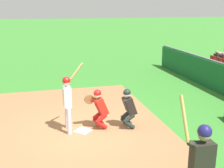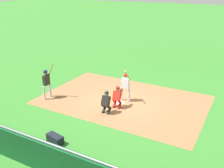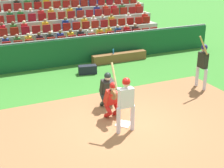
{
  "view_description": "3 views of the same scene",
  "coord_description": "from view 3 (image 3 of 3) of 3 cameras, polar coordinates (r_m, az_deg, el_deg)",
  "views": [
    {
      "loc": [
        -8.15,
        1.21,
        3.78
      ],
      "look_at": [
        0.51,
        -1.07,
        1.31
      ],
      "focal_mm": 45.87,
      "sensor_mm": 36.0,
      "label": 1
    },
    {
      "loc": [
        6.2,
        -12.25,
        6.6
      ],
      "look_at": [
        -0.19,
        -0.58,
        1.37
      ],
      "focal_mm": 41.37,
      "sensor_mm": 36.0,
      "label": 2
    },
    {
      "loc": [
        4.14,
        8.21,
        4.99
      ],
      "look_at": [
        0.16,
        -0.53,
        1.21
      ],
      "focal_mm": 52.29,
      "sensor_mm": 36.0,
      "label": 3
    }
  ],
  "objects": [
    {
      "name": "water_bottle_on_bench",
      "position": [
        16.32,
        0.23,
        5.7
      ],
      "size": [
        0.07,
        0.07,
        0.23
      ],
      "primitive_type": "cylinder",
      "color": "blue",
      "rests_on": "dugout_bench"
    },
    {
      "name": "dugout_bench",
      "position": [
        16.55,
        1.31,
        4.71
      ],
      "size": [
        2.89,
        0.4,
        0.44
      ],
      "primitive_type": "cube",
      "color": "brown",
      "rests_on": "ground_plane"
    },
    {
      "name": "home_plate_umpire",
      "position": [
        11.38,
        -0.86,
        -0.65
      ],
      "size": [
        0.47,
        0.46,
        1.3
      ],
      "color": "#1D2826",
      "rests_on": "ground_plane"
    },
    {
      "name": "catcher_crouching",
      "position": [
        10.54,
        0.04,
        -2.44
      ],
      "size": [
        0.49,
        0.74,
        1.29
      ],
      "color": "red",
      "rests_on": "ground_plane"
    },
    {
      "name": "home_plate_marker",
      "position": [
        10.46,
        2.01,
        -6.95
      ],
      "size": [
        0.62,
        0.62,
        0.02
      ],
      "primitive_type": "cube",
      "rotation": [
        0.0,
        0.0,
        0.79
      ],
      "color": "white",
      "rests_on": "infield_dirt_patch"
    },
    {
      "name": "on_deck_batter",
      "position": [
        13.34,
        15.6,
        3.86
      ],
      "size": [
        0.61,
        0.64,
        2.24
      ],
      "color": "silver",
      "rests_on": "ground_plane"
    },
    {
      "name": "dugout_wall",
      "position": [
        15.98,
        -8.56,
        5.49
      ],
      "size": [
        16.96,
        0.24,
        1.37
      ],
      "color": "#145128",
      "rests_on": "ground_plane"
    },
    {
      "name": "infield_dirt_patch",
      "position": [
        10.08,
        3.29,
        -8.23
      ],
      "size": [
        9.65,
        6.41,
        0.01
      ],
      "primitive_type": "cube",
      "rotation": [
        0.0,
        0.0,
        0.0
      ],
      "color": "#986741",
      "rests_on": "ground_plane"
    },
    {
      "name": "ground_plane",
      "position": [
        10.47,
        2.01,
        -7.03
      ],
      "size": [
        160.0,
        160.0,
        0.0
      ],
      "primitive_type": "plane",
      "color": "#357C2B"
    },
    {
      "name": "batter_at_plate",
      "position": [
        9.59,
        2.37,
        -2.62
      ],
      "size": [
        0.62,
        0.67,
        2.1
      ],
      "color": "silver",
      "rests_on": "ground_plane"
    },
    {
      "name": "bleacher_stand",
      "position": [
        20.89,
        -12.83,
        10.37
      ],
      "size": [
        14.08,
        5.44,
        3.77
      ],
      "color": "#9AA695",
      "rests_on": "ground_plane"
    },
    {
      "name": "equipment_duffel_bag",
      "position": [
        14.83,
        -4.3,
        2.53
      ],
      "size": [
        0.87,
        0.51,
        0.39
      ],
      "primitive_type": "cube",
      "rotation": [
        0.0,
        0.0,
        -0.19
      ],
      "color": "black",
      "rests_on": "ground_plane"
    }
  ]
}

